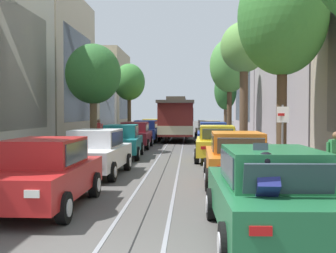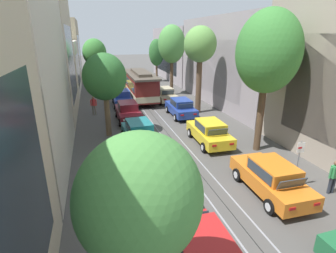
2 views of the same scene
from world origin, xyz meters
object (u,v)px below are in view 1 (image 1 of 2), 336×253
Objects in this scene: cable_car_trolley at (177,119)px; pedestrian_crossing_far at (336,157)px; parked_car_orange_second_right at (237,158)px; parked_car_beige_fifth_right at (209,131)px; parked_car_maroon_fourth_left at (135,135)px; street_tree_kerb_right_far at (225,91)px; motorcycle_with_rider at (265,199)px; pedestrian_on_left_pavement at (99,130)px; parked_car_white_second_left at (96,152)px; parked_car_red_near_left at (44,173)px; street_tree_kerb_left_mid at (129,83)px; street_tree_kerb_right_mid at (244,50)px; parked_car_green_near_right at (270,194)px; parked_car_blue_fifth_left at (146,131)px; parked_car_yellow_sixth_left at (152,128)px; parked_car_blue_fourth_right at (213,135)px; street_tree_kerb_right_fourth at (230,66)px; street_tree_kerb_right_second at (282,18)px; street_sign_post at (282,134)px; street_tree_kerb_left_second at (93,75)px; parked_car_teal_mid_left at (121,141)px; parked_car_yellow_mid_right at (217,143)px.

pedestrian_crossing_far is at bearing -75.80° from cable_car_trolley.
parked_car_orange_second_right is 1.00× the size of parked_car_beige_fifth_right.
parked_car_maroon_fourth_left is 20.18m from street_tree_kerb_right_far.
cable_car_trolley reaches higher than motorcycle_with_rider.
street_tree_kerb_right_far reaches higher than parked_car_beige_fifth_right.
cable_car_trolley is at bearing 70.68° from parked_car_maroon_fourth_left.
parked_car_white_second_left is at bearing -78.45° from pedestrian_on_left_pavement.
street_tree_kerb_left_mid reaches higher than parked_car_red_near_left.
street_tree_kerb_right_mid is (8.78, -12.13, 1.13)m from street_tree_kerb_left_mid.
parked_car_green_near_right is 32.31m from street_tree_kerb_left_mid.
parked_car_blue_fifth_left is (0.16, 21.54, 0.00)m from parked_car_red_near_left.
parked_car_blue_fourth_right is (4.58, -10.55, 0.00)m from parked_car_yellow_sixth_left.
parked_car_yellow_sixth_left is 8.32m from street_tree_kerb_right_fourth.
cable_car_trolley is at bearing 107.36° from street_tree_kerb_right_second.
street_tree_kerb_right_second reaches higher than street_sign_post.
pedestrian_on_left_pavement is (-9.42, 1.92, -5.02)m from street_tree_kerb_right_mid.
cable_car_trolley is 3.78× the size of street_sign_post.
parked_car_green_near_right is 37.34m from street_tree_kerb_right_far.
street_tree_kerb_left_second is (-1.82, 13.23, 3.39)m from parked_car_red_near_left.
parked_car_white_second_left is 11.21m from parked_car_maroon_fourth_left.
parked_car_red_near_left is at bearing 154.46° from parked_car_green_near_right.
parked_car_orange_second_right is (4.77, 3.56, 0.00)m from parked_car_red_near_left.
street_tree_kerb_right_mid is 17.98m from street_tree_kerb_right_far.
parked_car_yellow_sixth_left is at bearing 98.88° from parked_car_green_near_right.
parked_car_teal_mid_left is at bearing -51.76° from street_tree_kerb_left_second.
parked_car_blue_fourth_right is at bearing -0.70° from parked_car_maroon_fourth_left.
street_sign_post is (6.16, 3.59, 0.72)m from parked_car_red_near_left.
parked_car_beige_fifth_right is at bearing -100.05° from street_tree_kerb_right_far.
motorcycle_with_rider is at bearing -105.28° from parked_car_green_near_right.
parked_car_red_near_left is 0.99× the size of parked_car_yellow_mid_right.
street_tree_kerb_left_second is 0.72× the size of street_tree_kerb_right_fourth.
street_tree_kerb_right_mid reaches higher than street_sign_post.
pedestrian_on_left_pavement reaches higher than parked_car_orange_second_right.
pedestrian_on_left_pavement is (-0.92, 5.65, -3.23)m from street_tree_kerb_left_second.
street_sign_post is (6.08, -1.48, 0.72)m from parked_car_white_second_left.
parked_car_green_near_right is 0.52× the size of street_tree_kerb_right_second.
street_tree_kerb_left_second is 2.42× the size of street_sign_post.
parked_car_maroon_fourth_left is at bearing 179.30° from parked_car_blue_fourth_right.
street_tree_kerb_right_second is 0.92× the size of cable_car_trolley.
pedestrian_crossing_far is at bearing -67.29° from parked_car_yellow_mid_right.
parked_car_beige_fifth_right is at bearing 52.77° from street_tree_kerb_left_second.
parked_car_white_second_left and parked_car_beige_fifth_right have the same top height.
street_tree_kerb_right_far is at bearing 87.07° from street_tree_kerb_right_fourth.
parked_car_green_near_right is (4.67, -18.52, 0.00)m from parked_car_maroon_fourth_left.
parked_car_orange_second_right is at bearing 36.73° from parked_car_red_near_left.
motorcycle_with_rider reaches higher than parked_car_yellow_mid_right.
pedestrian_crossing_far is (7.41, -2.29, 0.13)m from parked_car_white_second_left.
street_tree_kerb_right_second is (9.17, -21.08, 1.13)m from street_tree_kerb_left_mid.
street_tree_kerb_right_second is (7.02, -2.86, 5.19)m from parked_car_teal_mid_left.
parked_car_white_second_left is at bearing -133.56° from parked_car_yellow_mid_right.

